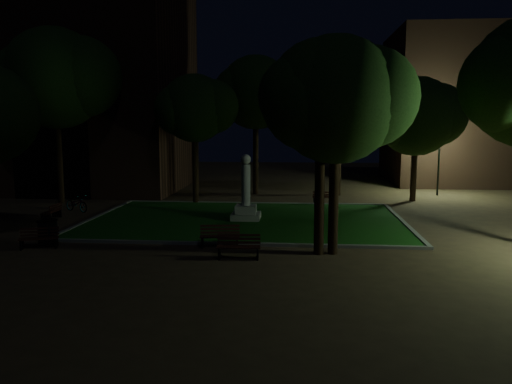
{
  "coord_description": "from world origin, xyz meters",
  "views": [
    {
      "loc": [
        2.59,
        -22.09,
        4.74
      ],
      "look_at": [
        0.59,
        1.0,
        1.57
      ],
      "focal_mm": 35.0,
      "sensor_mm": 36.0,
      "label": 1
    }
  ],
  "objects_px": {
    "bench_near_right": "(239,247)",
    "bench_west_near": "(39,239)",
    "bench_far_side": "(324,198)",
    "bicycle": "(77,203)",
    "bench_left_side": "(52,212)",
    "monument": "(246,201)",
    "trash_bin": "(48,232)",
    "bench_near_left": "(220,237)"
  },
  "relations": [
    {
      "from": "bench_near_left",
      "to": "bench_west_near",
      "type": "relative_size",
      "value": 1.06
    },
    {
      "from": "bench_left_side",
      "to": "bench_far_side",
      "type": "relative_size",
      "value": 1.0
    },
    {
      "from": "bench_near_left",
      "to": "bicycle",
      "type": "bearing_deg",
      "value": 135.43
    },
    {
      "from": "trash_bin",
      "to": "bench_near_right",
      "type": "bearing_deg",
      "value": -9.72
    },
    {
      "from": "bench_left_side",
      "to": "bicycle",
      "type": "relative_size",
      "value": 0.82
    },
    {
      "from": "bench_west_near",
      "to": "trash_bin",
      "type": "distance_m",
      "value": 0.56
    },
    {
      "from": "bench_near_left",
      "to": "bench_near_right",
      "type": "bearing_deg",
      "value": -66.17
    },
    {
      "from": "bench_west_near",
      "to": "monument",
      "type": "bearing_deg",
      "value": 21.6
    },
    {
      "from": "bench_near_left",
      "to": "trash_bin",
      "type": "height_order",
      "value": "trash_bin"
    },
    {
      "from": "bench_far_side",
      "to": "bicycle",
      "type": "xyz_separation_m",
      "value": [
        -13.58,
        -3.8,
        0.09
      ]
    },
    {
      "from": "bench_near_left",
      "to": "bench_far_side",
      "type": "relative_size",
      "value": 1.11
    },
    {
      "from": "bench_near_left",
      "to": "bench_far_side",
      "type": "bearing_deg",
      "value": 61.03
    },
    {
      "from": "bench_west_near",
      "to": "bench_left_side",
      "type": "height_order",
      "value": "bench_west_near"
    },
    {
      "from": "bench_near_right",
      "to": "bench_west_near",
      "type": "distance_m",
      "value": 7.85
    },
    {
      "from": "monument",
      "to": "bench_near_right",
      "type": "xyz_separation_m",
      "value": [
        0.49,
        -6.97,
        -0.56
      ]
    },
    {
      "from": "monument",
      "to": "bench_near_right",
      "type": "relative_size",
      "value": 2.04
    },
    {
      "from": "bench_near_left",
      "to": "trash_bin",
      "type": "bearing_deg",
      "value": 176.01
    },
    {
      "from": "bicycle",
      "to": "trash_bin",
      "type": "bearing_deg",
      "value": -134.24
    },
    {
      "from": "monument",
      "to": "bench_near_left",
      "type": "distance_m",
      "value": 5.42
    },
    {
      "from": "bench_far_side",
      "to": "bicycle",
      "type": "bearing_deg",
      "value": 13.58
    },
    {
      "from": "bench_west_near",
      "to": "bench_far_side",
      "type": "bearing_deg",
      "value": 27.17
    },
    {
      "from": "bench_near_left",
      "to": "bench_near_right",
      "type": "xyz_separation_m",
      "value": [
        0.93,
        -1.6,
        0.0
      ]
    },
    {
      "from": "bench_near_left",
      "to": "bicycle",
      "type": "xyz_separation_m",
      "value": [
        -9.02,
        7.11,
        0.06
      ]
    },
    {
      "from": "bench_near_left",
      "to": "bicycle",
      "type": "distance_m",
      "value": 11.49
    },
    {
      "from": "trash_bin",
      "to": "bicycle",
      "type": "xyz_separation_m",
      "value": [
        -2.21,
        7.39,
        -0.05
      ]
    },
    {
      "from": "trash_bin",
      "to": "bench_west_near",
      "type": "bearing_deg",
      "value": -97.94
    },
    {
      "from": "bench_left_side",
      "to": "bench_near_right",
      "type": "bearing_deg",
      "value": 54.51
    },
    {
      "from": "bench_near_right",
      "to": "bench_west_near",
      "type": "xyz_separation_m",
      "value": [
        -7.81,
        0.8,
        -0.03
      ]
    },
    {
      "from": "monument",
      "to": "bench_far_side",
      "type": "height_order",
      "value": "monument"
    },
    {
      "from": "trash_bin",
      "to": "bicycle",
      "type": "height_order",
      "value": "trash_bin"
    },
    {
      "from": "bench_left_side",
      "to": "bench_far_side",
      "type": "height_order",
      "value": "same"
    },
    {
      "from": "bench_left_side",
      "to": "monument",
      "type": "bearing_deg",
      "value": 90.06
    },
    {
      "from": "bench_near_right",
      "to": "bench_far_side",
      "type": "relative_size",
      "value": 1.1
    },
    {
      "from": "bench_near_right",
      "to": "bench_west_near",
      "type": "bearing_deg",
      "value": 170.65
    },
    {
      "from": "bench_west_near",
      "to": "bicycle",
      "type": "bearing_deg",
      "value": 86.57
    },
    {
      "from": "monument",
      "to": "bench_west_near",
      "type": "relative_size",
      "value": 2.14
    },
    {
      "from": "bench_near_left",
      "to": "bench_near_right",
      "type": "relative_size",
      "value": 1.01
    },
    {
      "from": "bench_far_side",
      "to": "trash_bin",
      "type": "height_order",
      "value": "trash_bin"
    },
    {
      "from": "trash_bin",
      "to": "bicycle",
      "type": "relative_size",
      "value": 0.58
    },
    {
      "from": "bench_west_near",
      "to": "bench_far_side",
      "type": "xyz_separation_m",
      "value": [
        11.44,
        11.72,
        -0.0
      ]
    },
    {
      "from": "bench_near_right",
      "to": "bench_west_near",
      "type": "relative_size",
      "value": 1.05
    },
    {
      "from": "bench_west_near",
      "to": "bench_near_right",
      "type": "bearing_deg",
      "value": -24.33
    }
  ]
}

